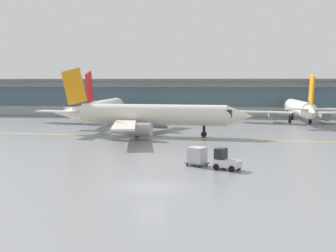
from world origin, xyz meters
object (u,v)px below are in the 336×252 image
Objects in this scene: gate_airplane_2 at (299,108)px; taxiing_regional_jet at (150,115)px; baggage_tug at (225,161)px; gate_airplane_1 at (106,108)px; cargo_dolly_lead at (197,156)px.

taxiing_regional_jet is at bearing 133.08° from gate_airplane_2.
gate_airplane_2 is 38.59m from taxiing_regional_jet.
gate_airplane_1 is at bearing 147.15° from baggage_tug.
baggage_tug reaches higher than cargo_dolly_lead.
cargo_dolly_lead is (-2.84, 1.68, 0.16)m from baggage_tug.
gate_airplane_1 is 51.24m from cargo_dolly_lead.
gate_airplane_2 is at bearing 98.86° from cargo_dolly_lead.
taxiing_regional_jet is (-28.72, -25.77, 0.21)m from gate_airplane_2.
cargo_dolly_lead is (21.29, -46.56, -2.19)m from gate_airplane_1.
taxiing_regional_jet is at bearing -150.38° from gate_airplane_1.
gate_airplane_1 is at bearing 145.15° from cargo_dolly_lead.
taxiing_regional_jet reaches higher than gate_airplane_2.
gate_airplane_1 is 1.04× the size of gate_airplane_2.
baggage_tug is at bearing -154.41° from gate_airplane_1.
gate_airplane_1 is 11.03× the size of baggage_tug.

